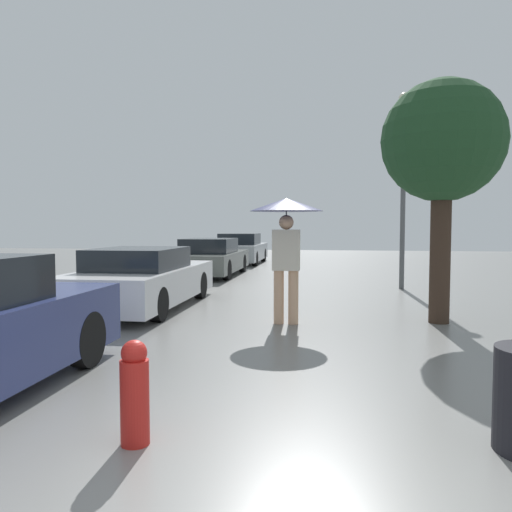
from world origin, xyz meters
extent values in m
cylinder|color=tan|center=(-0.48, 5.41, 0.43)|extent=(0.16, 0.16, 0.86)
cylinder|color=tan|center=(-0.25, 5.41, 0.43)|extent=(0.16, 0.16, 0.86)
cube|color=beige|center=(-0.36, 5.41, 1.18)|extent=(0.43, 0.25, 0.64)
sphere|color=tan|center=(-0.36, 5.41, 1.62)|extent=(0.23, 0.23, 0.23)
cylinder|color=#515456|center=(-0.36, 5.41, 1.45)|extent=(0.02, 0.02, 0.68)
cone|color=#191E4C|center=(-0.36, 5.41, 1.89)|extent=(1.16, 1.16, 0.20)
cylinder|color=black|center=(-2.34, 2.66, 0.31)|extent=(0.18, 0.62, 0.62)
cube|color=silver|center=(-3.20, 6.64, 0.46)|extent=(1.71, 4.32, 0.60)
cube|color=black|center=(-3.20, 6.42, 0.95)|extent=(1.45, 1.94, 0.39)
cylinder|color=black|center=(-3.97, 7.98, 0.28)|extent=(0.18, 0.57, 0.57)
cylinder|color=black|center=(-2.44, 7.98, 0.28)|extent=(0.18, 0.57, 0.57)
cylinder|color=black|center=(-3.97, 5.30, 0.28)|extent=(0.18, 0.57, 0.57)
cylinder|color=black|center=(-2.44, 5.30, 0.28)|extent=(0.18, 0.57, 0.57)
cube|color=#4C514C|center=(-3.36, 12.91, 0.45)|extent=(1.73, 4.26, 0.57)
cube|color=black|center=(-3.36, 12.70, 0.95)|extent=(1.47, 1.92, 0.44)
cylinder|color=black|center=(-4.14, 14.23, 0.30)|extent=(0.18, 0.60, 0.60)
cylinder|color=black|center=(-2.59, 14.23, 0.30)|extent=(0.18, 0.60, 0.60)
cylinder|color=black|center=(-4.14, 11.59, 0.30)|extent=(0.18, 0.60, 0.60)
cylinder|color=black|center=(-2.59, 11.59, 0.30)|extent=(0.18, 0.60, 0.60)
cube|color=#9EA3A8|center=(-3.31, 18.06, 0.48)|extent=(1.76, 4.15, 0.65)
cube|color=black|center=(-3.31, 17.85, 1.03)|extent=(1.49, 1.87, 0.45)
cylinder|color=black|center=(-4.10, 19.34, 0.29)|extent=(0.18, 0.58, 0.58)
cylinder|color=black|center=(-2.52, 19.34, 0.29)|extent=(0.18, 0.58, 0.58)
cylinder|color=black|center=(-4.10, 16.77, 0.29)|extent=(0.18, 0.58, 0.58)
cylinder|color=black|center=(-2.52, 16.77, 0.29)|extent=(0.18, 0.58, 0.58)
cylinder|color=#38281E|center=(2.07, 5.86, 1.19)|extent=(0.32, 0.32, 2.37)
sphere|color=#1E4223|center=(2.07, 5.86, 2.90)|extent=(1.92, 1.92, 1.92)
cylinder|color=#515456|center=(2.11, 10.27, 2.29)|extent=(0.12, 0.12, 4.58)
sphere|color=beige|center=(2.11, 10.27, 4.66)|extent=(0.28, 0.28, 0.28)
cylinder|color=#B21E19|center=(-1.06, 0.88, 0.30)|extent=(0.21, 0.21, 0.61)
sphere|color=#B21E19|center=(-1.06, 0.88, 0.66)|extent=(0.18, 0.18, 0.18)
camera|label=1|loc=(0.29, -2.44, 1.56)|focal=35.00mm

